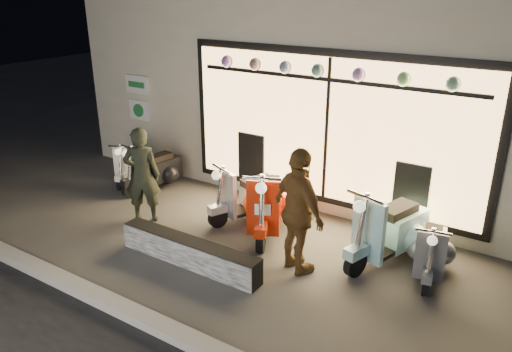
{
  "coord_description": "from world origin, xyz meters",
  "views": [
    {
      "loc": [
        4.16,
        -5.45,
        3.87
      ],
      "look_at": [
        0.25,
        0.6,
        1.05
      ],
      "focal_mm": 35.0,
      "sensor_mm": 36.0,
      "label": 1
    }
  ],
  "objects_px": {
    "scooter_red": "(268,202)",
    "man": "(142,175)",
    "woman": "(299,212)",
    "graffiti_barrier": "(190,252)",
    "scooter_silver": "(255,195)"
  },
  "relations": [
    {
      "from": "man",
      "to": "woman",
      "type": "xyz_separation_m",
      "value": [
        2.99,
        -0.0,
        0.08
      ]
    },
    {
      "from": "graffiti_barrier",
      "to": "scooter_red",
      "type": "relative_size",
      "value": 1.51
    },
    {
      "from": "scooter_red",
      "to": "graffiti_barrier",
      "type": "bearing_deg",
      "value": -125.88
    },
    {
      "from": "graffiti_barrier",
      "to": "woman",
      "type": "relative_size",
      "value": 1.29
    },
    {
      "from": "scooter_silver",
      "to": "scooter_red",
      "type": "height_order",
      "value": "scooter_red"
    },
    {
      "from": "man",
      "to": "graffiti_barrier",
      "type": "bearing_deg",
      "value": 123.43
    },
    {
      "from": "man",
      "to": "woman",
      "type": "distance_m",
      "value": 2.99
    },
    {
      "from": "scooter_red",
      "to": "man",
      "type": "bearing_deg",
      "value": -179.07
    },
    {
      "from": "scooter_silver",
      "to": "man",
      "type": "height_order",
      "value": "man"
    },
    {
      "from": "graffiti_barrier",
      "to": "woman",
      "type": "xyz_separation_m",
      "value": [
        1.39,
        0.71,
        0.72
      ]
    },
    {
      "from": "scooter_red",
      "to": "man",
      "type": "height_order",
      "value": "man"
    },
    {
      "from": "graffiti_barrier",
      "to": "scooter_red",
      "type": "bearing_deg",
      "value": 78.46
    },
    {
      "from": "scooter_red",
      "to": "man",
      "type": "relative_size",
      "value": 0.94
    },
    {
      "from": "graffiti_barrier",
      "to": "scooter_silver",
      "type": "distance_m",
      "value": 1.86
    },
    {
      "from": "graffiti_barrier",
      "to": "scooter_silver",
      "type": "relative_size",
      "value": 1.7
    }
  ]
}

